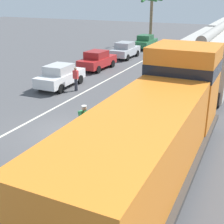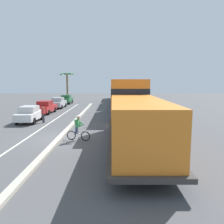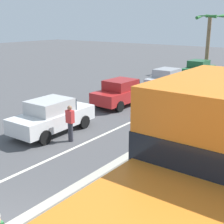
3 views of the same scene
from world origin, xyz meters
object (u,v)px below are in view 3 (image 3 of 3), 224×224
object	(u,v)px
parked_car_red	(122,92)
pedestrian_by_cars	(70,123)
parked_car_white	(52,116)
parked_car_silver	(167,79)
palm_tree_near	(209,31)
parked_car_green	(199,69)

from	to	relation	value
parked_car_red	pedestrian_by_cars	bearing A→B (deg)	-74.97
parked_car_white	parked_car_silver	world-z (taller)	same
palm_tree_near	parked_car_green	bearing A→B (deg)	-83.65
parked_car_white	palm_tree_near	bearing A→B (deg)	91.13
parked_car_green	pedestrian_by_cars	bearing A→B (deg)	-85.15
parked_car_silver	parked_car_green	xyz separation A→B (m)	(-0.07, 6.44, 0.00)
parked_car_green	parked_car_silver	bearing A→B (deg)	-89.37
parked_car_white	pedestrian_by_cars	size ratio (longest dim) A/B	2.62
parked_car_white	parked_car_silver	distance (m)	11.83
pedestrian_by_cars	parked_car_green	bearing A→B (deg)	94.85
parked_car_white	parked_car_green	size ratio (longest dim) A/B	1.01
parked_car_white	parked_car_red	bearing A→B (deg)	92.27
parked_car_green	palm_tree_near	size ratio (longest dim) A/B	0.72
parked_car_white	palm_tree_near	size ratio (longest dim) A/B	0.73
parked_car_red	parked_car_green	bearing A→B (deg)	89.41
parked_car_silver	pedestrian_by_cars	distance (m)	12.23
parked_car_red	parked_car_silver	xyz separation A→B (m)	(0.20, 5.79, 0.00)
parked_car_red	pedestrian_by_cars	xyz separation A→B (m)	(1.70, -6.34, 0.03)
palm_tree_near	pedestrian_by_cars	world-z (taller)	palm_tree_near
parked_car_white	parked_car_red	size ratio (longest dim) A/B	0.99
parked_car_red	parked_car_green	distance (m)	12.23
parked_car_red	parked_car_silver	world-z (taller)	same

